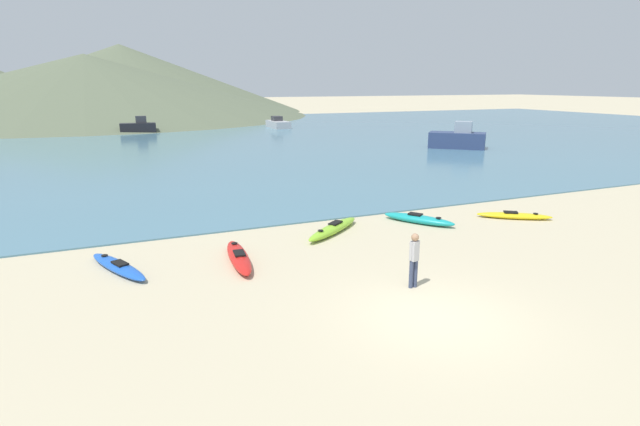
{
  "coord_description": "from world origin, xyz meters",
  "views": [
    {
      "loc": [
        -6.99,
        -9.11,
        5.51
      ],
      "look_at": [
        0.67,
        8.61,
        0.5
      ],
      "focal_mm": 28.0,
      "sensor_mm": 36.0,
      "label": 1
    }
  ],
  "objects_px": {
    "kayak_on_sand_2": "(118,266)",
    "person_near_foreground": "(414,257)",
    "kayak_on_sand_3": "(514,216)",
    "moored_boat_0": "(278,124)",
    "moored_boat_2": "(138,127)",
    "moored_boat_1": "(458,139)",
    "kayak_on_sand_1": "(419,219)",
    "kayak_on_sand_0": "(239,257)",
    "kayak_on_sand_4": "(333,229)"
  },
  "relations": [
    {
      "from": "kayak_on_sand_0",
      "to": "moored_boat_1",
      "type": "height_order",
      "value": "moored_boat_1"
    },
    {
      "from": "moored_boat_1",
      "to": "moored_boat_0",
      "type": "bearing_deg",
      "value": 106.0
    },
    {
      "from": "kayak_on_sand_2",
      "to": "moored_boat_2",
      "type": "relative_size",
      "value": 0.82
    },
    {
      "from": "kayak_on_sand_3",
      "to": "kayak_on_sand_0",
      "type": "bearing_deg",
      "value": -177.27
    },
    {
      "from": "kayak_on_sand_3",
      "to": "moored_boat_0",
      "type": "height_order",
      "value": "moored_boat_0"
    },
    {
      "from": "person_near_foreground",
      "to": "kayak_on_sand_2",
      "type": "bearing_deg",
      "value": 148.16
    },
    {
      "from": "kayak_on_sand_2",
      "to": "moored_boat_1",
      "type": "xyz_separation_m",
      "value": [
        28.33,
        19.75,
        0.74
      ]
    },
    {
      "from": "kayak_on_sand_2",
      "to": "person_near_foreground",
      "type": "height_order",
      "value": "person_near_foreground"
    },
    {
      "from": "kayak_on_sand_0",
      "to": "moored_boat_2",
      "type": "bearing_deg",
      "value": 89.75
    },
    {
      "from": "kayak_on_sand_2",
      "to": "kayak_on_sand_1",
      "type": "bearing_deg",
      "value": 4.23
    },
    {
      "from": "moored_boat_0",
      "to": "moored_boat_1",
      "type": "relative_size",
      "value": 1.01
    },
    {
      "from": "moored_boat_1",
      "to": "moored_boat_2",
      "type": "xyz_separation_m",
      "value": [
        -24.56,
        25.59,
        -0.14
      ]
    },
    {
      "from": "kayak_on_sand_2",
      "to": "moored_boat_0",
      "type": "xyz_separation_m",
      "value": [
        20.77,
        46.13,
        0.43
      ]
    },
    {
      "from": "kayak_on_sand_4",
      "to": "moored_boat_0",
      "type": "distance_m",
      "value": 47.02
    },
    {
      "from": "moored_boat_2",
      "to": "kayak_on_sand_3",
      "type": "bearing_deg",
      "value": -75.47
    },
    {
      "from": "kayak_on_sand_0",
      "to": "kayak_on_sand_1",
      "type": "distance_m",
      "value": 8.05
    },
    {
      "from": "kayak_on_sand_1",
      "to": "kayak_on_sand_4",
      "type": "height_order",
      "value": "kayak_on_sand_4"
    },
    {
      "from": "kayak_on_sand_1",
      "to": "person_near_foreground",
      "type": "bearing_deg",
      "value": -125.57
    },
    {
      "from": "moored_boat_0",
      "to": "kayak_on_sand_0",
      "type": "bearing_deg",
      "value": -110.16
    },
    {
      "from": "person_near_foreground",
      "to": "moored_boat_2",
      "type": "bearing_deg",
      "value": 94.28
    },
    {
      "from": "moored_boat_0",
      "to": "moored_boat_2",
      "type": "relative_size",
      "value": 1.26
    },
    {
      "from": "kayak_on_sand_3",
      "to": "moored_boat_1",
      "type": "distance_m",
      "value": 23.67
    },
    {
      "from": "kayak_on_sand_2",
      "to": "kayak_on_sand_4",
      "type": "relative_size",
      "value": 1.01
    },
    {
      "from": "kayak_on_sand_4",
      "to": "moored_boat_1",
      "type": "xyz_separation_m",
      "value": [
        20.66,
        18.78,
        0.7
      ]
    },
    {
      "from": "kayak_on_sand_2",
      "to": "kayak_on_sand_4",
      "type": "distance_m",
      "value": 7.74
    },
    {
      "from": "kayak_on_sand_1",
      "to": "moored_boat_2",
      "type": "relative_size",
      "value": 0.73
    },
    {
      "from": "kayak_on_sand_3",
      "to": "moored_boat_0",
      "type": "distance_m",
      "value": 46.58
    },
    {
      "from": "moored_boat_0",
      "to": "moored_boat_2",
      "type": "xyz_separation_m",
      "value": [
        -17.0,
        -0.78,
        0.17
      ]
    },
    {
      "from": "kayak_on_sand_4",
      "to": "person_near_foreground",
      "type": "height_order",
      "value": "person_near_foreground"
    },
    {
      "from": "kayak_on_sand_1",
      "to": "moored_boat_2",
      "type": "bearing_deg",
      "value": 99.8
    },
    {
      "from": "kayak_on_sand_4",
      "to": "moored_boat_2",
      "type": "xyz_separation_m",
      "value": [
        -3.91,
        44.37,
        0.56
      ]
    },
    {
      "from": "moored_boat_0",
      "to": "kayak_on_sand_3",
      "type": "bearing_deg",
      "value": -96.42
    },
    {
      "from": "kayak_on_sand_3",
      "to": "moored_boat_1",
      "type": "relative_size",
      "value": 0.58
    },
    {
      "from": "person_near_foreground",
      "to": "moored_boat_2",
      "type": "distance_m",
      "value": 50.15
    },
    {
      "from": "kayak_on_sand_2",
      "to": "kayak_on_sand_3",
      "type": "distance_m",
      "value": 15.56
    },
    {
      "from": "kayak_on_sand_0",
      "to": "kayak_on_sand_4",
      "type": "xyz_separation_m",
      "value": [
        4.11,
        1.71,
        0.0
      ]
    },
    {
      "from": "moored_boat_0",
      "to": "moored_boat_2",
      "type": "height_order",
      "value": "moored_boat_2"
    },
    {
      "from": "kayak_on_sand_4",
      "to": "moored_boat_1",
      "type": "distance_m",
      "value": 27.93
    },
    {
      "from": "kayak_on_sand_1",
      "to": "kayak_on_sand_2",
      "type": "height_order",
      "value": "kayak_on_sand_1"
    },
    {
      "from": "kayak_on_sand_1",
      "to": "kayak_on_sand_3",
      "type": "distance_m",
      "value": 4.23
    },
    {
      "from": "kayak_on_sand_1",
      "to": "person_near_foreground",
      "type": "height_order",
      "value": "person_near_foreground"
    },
    {
      "from": "kayak_on_sand_0",
      "to": "moored_boat_1",
      "type": "xyz_separation_m",
      "value": [
        24.77,
        20.48,
        0.7
      ]
    },
    {
      "from": "moored_boat_1",
      "to": "moored_boat_2",
      "type": "relative_size",
      "value": 1.24
    },
    {
      "from": "person_near_foreground",
      "to": "moored_boat_0",
      "type": "relative_size",
      "value": 0.32
    },
    {
      "from": "kayak_on_sand_2",
      "to": "kayak_on_sand_0",
      "type": "bearing_deg",
      "value": -11.62
    },
    {
      "from": "kayak_on_sand_0",
      "to": "kayak_on_sand_4",
      "type": "bearing_deg",
      "value": 22.55
    },
    {
      "from": "kayak_on_sand_3",
      "to": "kayak_on_sand_4",
      "type": "height_order",
      "value": "kayak_on_sand_4"
    },
    {
      "from": "kayak_on_sand_3",
      "to": "moored_boat_1",
      "type": "xyz_separation_m",
      "value": [
        12.77,
        19.91,
        0.74
      ]
    },
    {
      "from": "kayak_on_sand_4",
      "to": "kayak_on_sand_0",
      "type": "bearing_deg",
      "value": -157.45
    },
    {
      "from": "kayak_on_sand_1",
      "to": "kayak_on_sand_4",
      "type": "bearing_deg",
      "value": 178.1
    }
  ]
}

